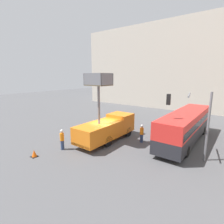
{
  "coord_description": "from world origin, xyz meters",
  "views": [
    {
      "loc": [
        10.86,
        -13.35,
        6.76
      ],
      "look_at": [
        -0.18,
        1.28,
        2.95
      ],
      "focal_mm": 28.0,
      "sensor_mm": 36.0,
      "label": 1
    }
  ],
  "objects_px": {
    "city_bus": "(186,124)",
    "traffic_light_pole": "(193,114)",
    "traffic_cone_near_truck": "(34,154)",
    "utility_truck": "(107,127)",
    "road_worker_near_truck": "(62,139)",
    "road_worker_directing": "(142,133)"
  },
  "relations": [
    {
      "from": "traffic_light_pole",
      "to": "traffic_cone_near_truck",
      "type": "bearing_deg",
      "value": -143.53
    },
    {
      "from": "city_bus",
      "to": "road_worker_directing",
      "type": "xyz_separation_m",
      "value": [
        -3.53,
        -2.9,
        -0.9
      ]
    },
    {
      "from": "utility_truck",
      "to": "road_worker_directing",
      "type": "bearing_deg",
      "value": 29.25
    },
    {
      "from": "traffic_cone_near_truck",
      "to": "traffic_light_pole",
      "type": "bearing_deg",
      "value": 36.47
    },
    {
      "from": "road_worker_near_truck",
      "to": "utility_truck",
      "type": "bearing_deg",
      "value": -142.19
    },
    {
      "from": "city_bus",
      "to": "road_worker_near_truck",
      "type": "bearing_deg",
      "value": 139.63
    },
    {
      "from": "road_worker_directing",
      "to": "traffic_light_pole",
      "type": "bearing_deg",
      "value": -149.31
    },
    {
      "from": "road_worker_near_truck",
      "to": "road_worker_directing",
      "type": "height_order",
      "value": "road_worker_near_truck"
    },
    {
      "from": "city_bus",
      "to": "traffic_light_pole",
      "type": "bearing_deg",
      "value": -157.19
    },
    {
      "from": "utility_truck",
      "to": "traffic_cone_near_truck",
      "type": "xyz_separation_m",
      "value": [
        -2.55,
        -6.74,
        -1.21
      ]
    },
    {
      "from": "city_bus",
      "to": "traffic_cone_near_truck",
      "type": "bearing_deg",
      "value": 144.19
    },
    {
      "from": "utility_truck",
      "to": "traffic_cone_near_truck",
      "type": "distance_m",
      "value": 7.3
    },
    {
      "from": "utility_truck",
      "to": "city_bus",
      "type": "relative_size",
      "value": 0.63
    },
    {
      "from": "traffic_light_pole",
      "to": "traffic_cone_near_truck",
      "type": "distance_m",
      "value": 13.55
    },
    {
      "from": "city_bus",
      "to": "road_worker_directing",
      "type": "relative_size",
      "value": 6.21
    },
    {
      "from": "road_worker_near_truck",
      "to": "road_worker_directing",
      "type": "relative_size",
      "value": 1.03
    },
    {
      "from": "utility_truck",
      "to": "traffic_light_pole",
      "type": "xyz_separation_m",
      "value": [
        7.98,
        1.05,
        2.28
      ]
    },
    {
      "from": "road_worker_near_truck",
      "to": "traffic_cone_near_truck",
      "type": "distance_m",
      "value": 2.59
    },
    {
      "from": "road_worker_near_truck",
      "to": "road_worker_directing",
      "type": "distance_m",
      "value": 7.9
    },
    {
      "from": "traffic_light_pole",
      "to": "traffic_cone_near_truck",
      "type": "xyz_separation_m",
      "value": [
        -10.53,
        -7.78,
        -3.5
      ]
    },
    {
      "from": "traffic_light_pole",
      "to": "traffic_cone_near_truck",
      "type": "relative_size",
      "value": 8.97
    },
    {
      "from": "road_worker_near_truck",
      "to": "road_worker_directing",
      "type": "xyz_separation_m",
      "value": [
        5.03,
        6.1,
        -0.04
      ]
    }
  ]
}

